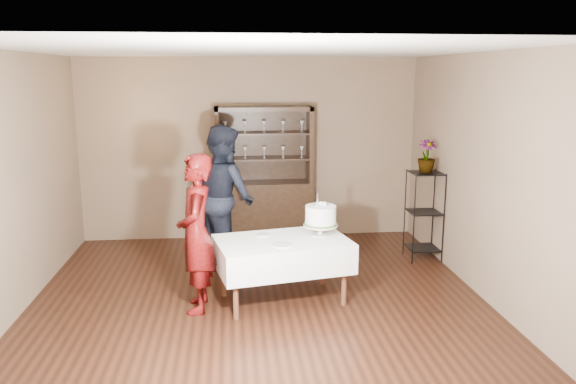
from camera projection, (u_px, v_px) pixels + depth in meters
name	position (u px, v px, depth m)	size (l,w,h in m)	color
floor	(259.00, 299.00, 6.25)	(5.00, 5.00, 0.00)	black
ceiling	(256.00, 50.00, 5.69)	(5.00, 5.00, 0.00)	silver
back_wall	(250.00, 149.00, 8.40)	(5.00, 0.02, 2.70)	brown
wall_left	(13.00, 185.00, 5.72)	(0.02, 5.00, 2.70)	brown
wall_right	(483.00, 176.00, 6.21)	(0.02, 5.00, 2.70)	brown
china_hutch	(264.00, 197.00, 8.32)	(1.40, 0.48, 2.00)	black
plant_etagere	(424.00, 212.00, 7.50)	(0.42, 0.42, 1.20)	black
cake_table	(282.00, 254.00, 6.12)	(1.56, 1.14, 0.70)	white
woman	(196.00, 233.00, 5.84)	(0.61, 0.40, 1.67)	#350409
man	(224.00, 197.00, 7.17)	(0.90, 0.70, 1.85)	black
cake	(321.00, 217.00, 6.21)	(0.39, 0.39, 0.53)	silver
plate_near	(282.00, 245.00, 5.87)	(0.22, 0.22, 0.01)	silver
plate_far	(263.00, 235.00, 6.24)	(0.16, 0.16, 0.01)	silver
potted_plant	(427.00, 156.00, 7.36)	(0.24, 0.24, 0.43)	#426932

